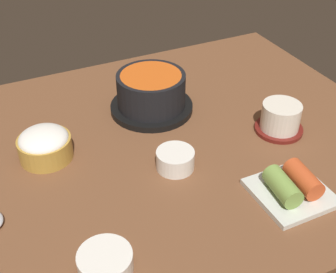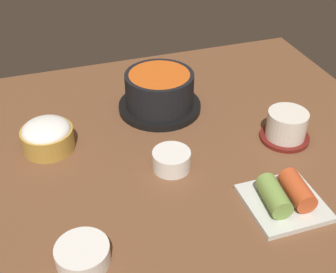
# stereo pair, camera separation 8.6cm
# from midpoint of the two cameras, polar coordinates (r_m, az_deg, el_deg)

# --- Properties ---
(dining_table) EXTENTS (1.00, 0.76, 0.02)m
(dining_table) POSITION_cam_midpoint_polar(r_m,az_deg,el_deg) (0.89, -4.47, -1.81)
(dining_table) COLOR brown
(dining_table) RESTS_ON ground
(stone_pot) EXTENTS (0.18, 0.18, 0.09)m
(stone_pot) POSITION_cam_midpoint_polar(r_m,az_deg,el_deg) (0.97, -4.68, 5.44)
(stone_pot) COLOR black
(stone_pot) RESTS_ON dining_table
(rice_bowl) EXTENTS (0.10, 0.10, 0.06)m
(rice_bowl) POSITION_cam_midpoint_polar(r_m,az_deg,el_deg) (0.88, -18.12, -1.06)
(rice_bowl) COLOR #B78C38
(rice_bowl) RESTS_ON dining_table
(tea_cup_with_saucer) EXTENTS (0.10, 0.10, 0.06)m
(tea_cup_with_saucer) POSITION_cam_midpoint_polar(r_m,az_deg,el_deg) (0.93, 11.53, 2.20)
(tea_cup_with_saucer) COLOR maroon
(tea_cup_with_saucer) RESTS_ON dining_table
(banchan_cup_center) EXTENTS (0.07, 0.07, 0.04)m
(banchan_cup_center) POSITION_cam_midpoint_polar(r_m,az_deg,el_deg) (0.82, -2.06, -3.01)
(banchan_cup_center) COLOR white
(banchan_cup_center) RESTS_ON dining_table
(kimchi_plate) EXTENTS (0.12, 0.12, 0.05)m
(kimchi_plate) POSITION_cam_midpoint_polar(r_m,az_deg,el_deg) (0.78, 12.44, -6.42)
(kimchi_plate) COLOR silver
(kimchi_plate) RESTS_ON dining_table
(side_bowl_near) EXTENTS (0.08, 0.08, 0.03)m
(side_bowl_near) POSITION_cam_midpoint_polar(r_m,az_deg,el_deg) (0.68, -11.74, -15.42)
(side_bowl_near) COLOR white
(side_bowl_near) RESTS_ON dining_table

